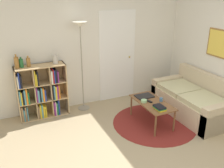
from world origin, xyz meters
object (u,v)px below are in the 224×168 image
bookshelf (41,93)px  couch (195,101)px  floor_lamp (81,38)px  bowl (144,101)px  laptop (144,96)px  vase_on_shelf (55,59)px  coffee_table (152,104)px  bottle_middle (21,63)px  cup (161,100)px  bottle_right (28,62)px  bottle_left (17,62)px

bookshelf → couch: bookshelf is taller
floor_lamp → bowl: (0.86, -1.10, -1.09)m
laptop → vase_on_shelf: 1.93m
coffee_table → bottle_middle: bearing=150.9°
cup → bottle_middle: bearing=151.8°
couch → bowl: 1.22m
bookshelf → cup: bearing=-31.0°
bookshelf → couch: size_ratio=0.63×
laptop → bottle_right: 2.36m
vase_on_shelf → floor_lamp: bearing=-4.0°
vase_on_shelf → couch: bearing=-25.3°
bowl → bottle_left: size_ratio=0.41×
couch → bottle_left: bottle_left is taller
laptop → vase_on_shelf: bearing=149.2°
bowl → bottle_left: (-2.12, 1.13, 0.72)m
bottle_middle → vase_on_shelf: 0.64m
coffee_table → bottle_middle: (-2.18, 1.22, 0.77)m
bookshelf → bottle_left: (-0.38, -0.00, 0.69)m
couch → floor_lamp: bearing=150.1°
floor_lamp → bottle_middle: bearing=176.9°
couch → coffee_table: (-1.05, 0.04, 0.12)m
floor_lamp → cup: floor_lamp is taller
bottle_right → vase_on_shelf: bottle_right is taller
laptop → bottle_right: size_ratio=1.66×
bottle_left → bottle_middle: (0.08, 0.03, -0.03)m
cup → laptop: bearing=119.3°
floor_lamp → couch: floor_lamp is taller
couch → bottle_right: (-3.11, 1.24, 0.89)m
bottle_left → vase_on_shelf: bottle_left is taller
bottle_left → bottle_middle: bearing=19.1°
vase_on_shelf → bottle_middle: bearing=177.7°
floor_lamp → bottle_left: (-1.25, 0.03, -0.37)m
vase_on_shelf → bookshelf: bearing=-180.0°
bowl → vase_on_shelf: bearing=140.9°
cup → bottle_right: bearing=150.7°
bookshelf → coffee_table: (1.89, -1.19, -0.11)m
bowl → vase_on_shelf: vase_on_shelf is taller
bottle_left → vase_on_shelf: 0.72m
cup → bottle_middle: 2.76m
bookshelf → laptop: 2.09m
bookshelf → couch: 3.19m
cup → vase_on_shelf: size_ratio=0.40×
couch → bottle_middle: (-3.24, 1.25, 0.89)m
bottle_right → floor_lamp: bearing=-2.8°
laptop → bowl: (-0.14, -0.21, 0.01)m
bottle_left → vase_on_shelf: size_ratio=1.54×
coffee_table → bottle_left: bottle_left is taller
couch → bottle_middle: size_ratio=8.53×
couch → bowl: size_ratio=15.32×
floor_lamp → bottle_left: 1.31m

